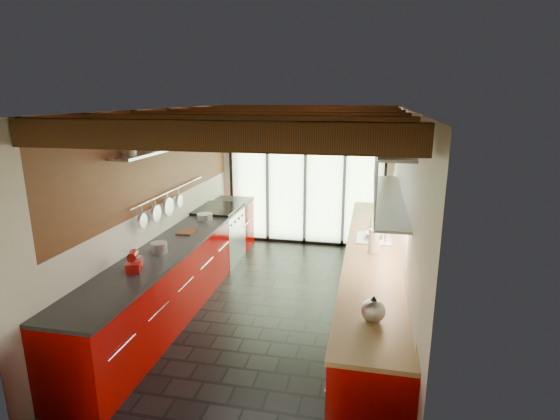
% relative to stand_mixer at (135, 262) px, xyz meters
% --- Properties ---
extents(ground, '(5.50, 5.50, 0.00)m').
position_rel_stand_mixer_xyz_m(ground, '(1.27, 1.23, -1.01)').
color(ground, black).
rests_on(ground, ground).
extents(room_shell, '(5.50, 5.50, 5.50)m').
position_rel_stand_mixer_xyz_m(room_shell, '(1.27, 1.23, 0.64)').
color(room_shell, silver).
rests_on(room_shell, ground).
extents(ceiling_beams, '(3.14, 5.06, 4.90)m').
position_rel_stand_mixer_xyz_m(ceiling_beams, '(1.27, 1.60, 1.45)').
color(ceiling_beams, '#593316').
rests_on(ceiling_beams, ground).
extents(glass_door, '(2.95, 0.10, 2.90)m').
position_rel_stand_mixer_xyz_m(glass_door, '(1.27, 3.92, 0.65)').
color(glass_door, '#C6EAAD').
rests_on(glass_door, ground).
extents(left_counter, '(0.68, 5.00, 0.92)m').
position_rel_stand_mixer_xyz_m(left_counter, '(-0.01, 1.23, -0.55)').
color(left_counter, '#970300').
rests_on(left_counter, ground).
extents(range_stove, '(0.66, 0.90, 0.97)m').
position_rel_stand_mixer_xyz_m(range_stove, '(-0.01, 2.68, -0.54)').
color(range_stove, silver).
rests_on(range_stove, ground).
extents(right_counter, '(0.68, 5.00, 0.92)m').
position_rel_stand_mixer_xyz_m(right_counter, '(2.54, 1.23, -0.55)').
color(right_counter, '#970300').
rests_on(right_counter, ground).
extents(sink_assembly, '(0.45, 0.52, 0.43)m').
position_rel_stand_mixer_xyz_m(sink_assembly, '(2.56, 1.63, -0.05)').
color(sink_assembly, silver).
rests_on(sink_assembly, right_counter).
extents(upper_cabinets_right, '(0.34, 3.00, 3.00)m').
position_rel_stand_mixer_xyz_m(upper_cabinets_right, '(2.70, 1.53, 0.84)').
color(upper_cabinets_right, silver).
rests_on(upper_cabinets_right, ground).
extents(left_wall_fixtures, '(0.28, 2.60, 0.96)m').
position_rel_stand_mixer_xyz_m(left_wall_fixtures, '(-0.20, 1.37, 0.87)').
color(left_wall_fixtures, silver).
rests_on(left_wall_fixtures, ground).
extents(stand_mixer, '(0.22, 0.28, 0.23)m').
position_rel_stand_mixer_xyz_m(stand_mixer, '(0.00, 0.00, 0.00)').
color(stand_mixer, red).
rests_on(stand_mixer, left_counter).
extents(pot_large, '(0.26, 0.26, 0.13)m').
position_rel_stand_mixer_xyz_m(pot_large, '(0.00, 0.56, -0.03)').
color(pot_large, silver).
rests_on(pot_large, left_counter).
extents(pot_small, '(0.28, 0.28, 0.09)m').
position_rel_stand_mixer_xyz_m(pot_small, '(0.00, 2.06, -0.04)').
color(pot_small, silver).
rests_on(pot_small, left_counter).
extents(cutting_board, '(0.22, 0.30, 0.03)m').
position_rel_stand_mixer_xyz_m(cutting_board, '(0.00, 1.38, -0.08)').
color(cutting_board, brown).
rests_on(cutting_board, left_counter).
extents(kettle, '(0.26, 0.28, 0.24)m').
position_rel_stand_mixer_xyz_m(kettle, '(2.54, -0.60, 0.02)').
color(kettle, silver).
rests_on(kettle, right_counter).
extents(paper_towel, '(0.16, 0.16, 0.35)m').
position_rel_stand_mixer_xyz_m(paper_towel, '(2.54, 1.10, 0.06)').
color(paper_towel, white).
rests_on(paper_towel, right_counter).
extents(soap_bottle, '(0.10, 0.11, 0.21)m').
position_rel_stand_mixer_xyz_m(soap_bottle, '(2.54, 2.14, 0.01)').
color(soap_bottle, silver).
rests_on(soap_bottle, right_counter).
extents(bowl, '(0.29, 0.29, 0.06)m').
position_rel_stand_mixer_xyz_m(bowl, '(2.54, 1.72, -0.06)').
color(bowl, silver).
rests_on(bowl, right_counter).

